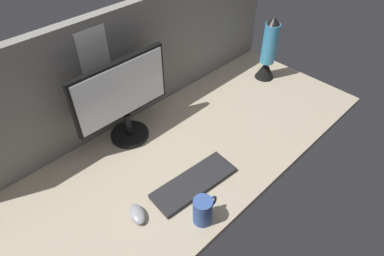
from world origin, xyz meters
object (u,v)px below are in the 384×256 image
Objects in this scene: keyboard at (194,182)px; lava_lamp at (268,53)px; mouse at (137,214)px; mug_ceramic_blue at (203,210)px; monitor at (123,97)px.

keyboard is 1.00× the size of lava_lamp.
mouse is at bearing -168.23° from lava_lamp.
mug_ceramic_blue reaches higher than keyboard.
lava_lamp reaches higher than mouse.
keyboard is 17.67cm from mug_ceramic_blue.
mouse is at bearing -122.60° from monitor.
monitor is at bearing 96.49° from keyboard.
monitor is 3.94× the size of mug_ceramic_blue.
lava_lamp is at bearing -9.95° from monitor.
monitor is 50.63cm from mouse.
mug_ceramic_blue is at bearing -98.05° from monitor.
lava_lamp reaches higher than keyboard.
mouse is at bearing 132.68° from mug_ceramic_blue.
mug_ceramic_blue is at bearing -156.50° from lava_lamp.
keyboard is 3.85× the size of mouse.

